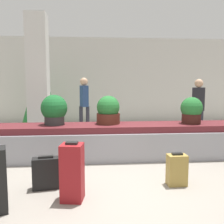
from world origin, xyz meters
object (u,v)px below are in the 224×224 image
potted_plant_0 (54,110)px  potted_plant_1 (108,111)px  suitcase_2 (72,172)px  traveler_1 (84,100)px  potted_plant_2 (191,111)px  decorated_tree (40,91)px  suitcase_4 (46,173)px  pillar (38,79)px  suitcase_1 (177,170)px  traveler_0 (198,104)px

potted_plant_0 → potted_plant_1: potted_plant_0 is taller
suitcase_2 → traveler_1: size_ratio=0.46×
potted_plant_2 → decorated_tree: size_ratio=0.23×
suitcase_4 → decorated_tree: (-0.96, 4.62, 1.02)m
decorated_tree → traveler_1: bearing=-22.3°
potted_plant_1 → pillar: bearing=139.1°
pillar → decorated_tree: 1.69m
pillar → suitcase_4: pillar is taller
traveler_1 → pillar: bearing=-66.4°
suitcase_1 → potted_plant_0: (-1.98, 1.57, 0.73)m
suitcase_2 → potted_plant_2: 2.99m
potted_plant_0 → potted_plant_1: size_ratio=1.04×
potted_plant_0 → decorated_tree: (-0.87, 3.09, 0.28)m
suitcase_2 → suitcase_4: (-0.40, 0.39, -0.14)m
potted_plant_0 → potted_plant_2: size_ratio=1.10×
suitcase_4 → decorated_tree: 4.83m
suitcase_1 → decorated_tree: 5.55m
suitcase_1 → suitcase_4: bearing=177.4°
potted_plant_1 → decorated_tree: decorated_tree is taller
suitcase_2 → suitcase_4: size_ratio=1.60×
traveler_0 → decorated_tree: (-4.46, 1.66, 0.29)m
potted_plant_2 → decorated_tree: decorated_tree is taller
traveler_0 → suitcase_4: bearing=61.3°
suitcase_4 → traveler_1: traveler_1 is taller
traveler_0 → suitcase_2: bearing=68.2°
potted_plant_0 → traveler_1: traveler_1 is taller
suitcase_4 → decorated_tree: bearing=93.1°
decorated_tree → traveler_0: bearing=-20.4°
pillar → potted_plant_0: size_ratio=5.37×
potted_plant_2 → traveler_1: traveler_1 is taller
pillar → traveler_0: bearing=-0.5°
potted_plant_0 → decorated_tree: 3.22m
pillar → traveler_0: 4.23m
suitcase_2 → potted_plant_1: 2.10m
suitcase_2 → potted_plant_2: size_ratio=1.40×
potted_plant_1 → suitcase_4: bearing=-122.6°
decorated_tree → potted_plant_1: bearing=-57.6°
suitcase_4 → potted_plant_0: (-0.09, 1.53, 0.74)m
pillar → suitcase_1: bearing=-49.7°
suitcase_4 → traveler_0: bearing=31.6°
suitcase_2 → suitcase_1: bearing=22.2°
traveler_1 → potted_plant_2: bearing=21.1°
pillar → traveler_1: size_ratio=1.93×
suitcase_4 → potted_plant_2: (2.69, 1.44, 0.71)m
potted_plant_0 → traveler_1: (0.52, 2.52, 0.02)m
suitcase_1 → traveler_1: traveler_1 is taller
suitcase_1 → potted_plant_2: bearing=60.2°
suitcase_2 → traveler_0: bearing=56.2°
suitcase_1 → suitcase_2: (-1.49, -0.35, 0.14)m
potted_plant_2 → traveler_1: size_ratio=0.33×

